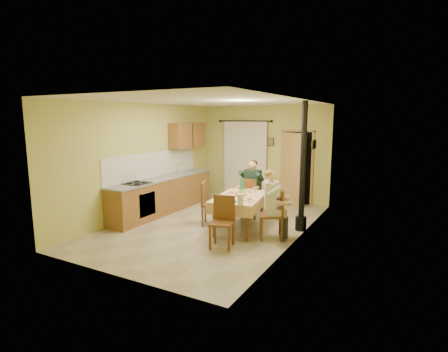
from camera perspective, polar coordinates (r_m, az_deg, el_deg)
The scene contains 17 objects.
floor at distance 8.15m, azimuth -1.90°, elevation -7.97°, with size 4.00×6.00×0.01m, color tan.
room_shell at distance 7.80m, azimuth -1.97°, elevation 4.90°, with size 4.04×6.04×2.82m.
kitchen_run at distance 9.29m, azimuth -9.77°, elevation -2.86°, with size 0.64×3.64×1.56m.
upper_cabinets at distance 10.20m, azimuth -5.96°, elevation 6.64°, with size 0.35×1.40×0.70m, color brown.
curtain at distance 10.67m, azimuth 3.43°, elevation 3.09°, with size 1.70×0.07×2.22m.
doorway at distance 10.10m, azimuth 11.39°, elevation 1.36°, with size 0.96×0.51×2.15m.
dining_table at distance 7.70m, azimuth 2.58°, elevation -6.05°, with size 1.21×1.73×0.76m.
tableware at distance 7.49m, azimuth 2.61°, elevation -3.07°, with size 0.89×1.54×0.33m.
chair_far at distance 8.73m, azimuth 4.48°, elevation -4.83°, with size 0.45×0.45×0.99m.
chair_near at distance 6.71m, azimuth -0.33°, elevation -9.20°, with size 0.51×0.51×0.98m.
chair_right at distance 7.27m, azimuth 7.83°, elevation -7.80°, with size 0.61×0.61×1.02m.
chair_left at distance 8.08m, azimuth -2.10°, elevation -5.97°, with size 0.56×0.56×1.00m.
man_far at distance 8.61m, azimuth 4.58°, elevation -1.01°, with size 0.59×0.47×1.39m.
man_right at distance 7.12m, azimuth 7.81°, elevation -3.28°, with size 0.61×0.65×1.39m.
stove_flue at distance 7.71m, azimuth 12.65°, elevation -1.34°, with size 0.24×0.24×2.80m.
picture_back at distance 10.38m, azimuth 7.64°, elevation 5.55°, with size 0.19×0.03×0.23m, color black.
picture_right at distance 8.16m, azimuth 14.50°, elevation 5.02°, with size 0.03×0.31×0.21m, color brown.
Camera 1 is at (3.96, -6.70, 2.43)m, focal length 28.00 mm.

